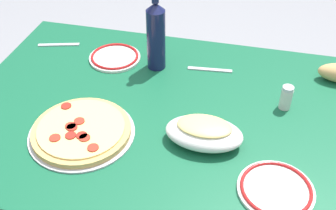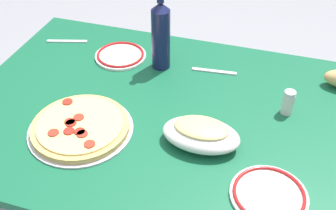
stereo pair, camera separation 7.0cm
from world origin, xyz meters
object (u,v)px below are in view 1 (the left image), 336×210
Objects in this scene: baked_pasta_dish at (204,132)px; side_plate_near at (115,57)px; side_plate_far at (276,189)px; dining_table at (168,136)px; pepperoni_pizza at (81,131)px; spice_shaker at (286,98)px; wine_bottle at (156,35)px.

baked_pasta_dish is 1.18× the size of side_plate_near.
side_plate_far is (0.23, -0.15, -0.03)m from baked_pasta_dish.
pepperoni_pizza is (-0.24, -0.17, 0.13)m from dining_table.
side_plate_far is 2.44× the size of spice_shaker.
pepperoni_pizza is 1.66× the size of side_plate_near.
dining_table is 6.66× the size of side_plate_far.
baked_pasta_dish is 2.76× the size of spice_shaker.
baked_pasta_dish is (0.14, -0.11, 0.15)m from dining_table.
baked_pasta_dish reaches higher than dining_table.
dining_table is at bearing -162.94° from spice_shaker.
spice_shaker is at bearing 43.81° from baked_pasta_dish.
side_plate_near is 2.33× the size of spice_shaker.
baked_pasta_dish reaches higher than side_plate_near.
pepperoni_pizza is 1.40× the size of baked_pasta_dish.
pepperoni_pizza reaches higher than dining_table.
side_plate_far is at bearing -8.31° from pepperoni_pizza.
side_plate_far is (0.61, -0.09, -0.01)m from pepperoni_pizza.
baked_pasta_dish is at bearing -56.07° from wine_bottle.
side_plate_near is at bearing 140.93° from side_plate_far.
spice_shaker reaches higher than baked_pasta_dish.
pepperoni_pizza is at bearing -144.58° from dining_table.
wine_bottle is (-0.11, 0.26, 0.25)m from dining_table.
side_plate_near is at bearing 136.50° from dining_table.
wine_bottle reaches higher than baked_pasta_dish.
spice_shaker reaches higher than side_plate_far.
side_plate_far is (0.47, -0.51, -0.13)m from wine_bottle.
pepperoni_pizza is 3.86× the size of spice_shaker.
pepperoni_pizza is at bearing 171.69° from side_plate_far.
side_plate_far is at bearing -32.83° from baked_pasta_dish.
side_plate_near is at bearing 137.99° from baked_pasta_dish.
pepperoni_pizza is at bearing -171.41° from baked_pasta_dish.
baked_pasta_dish is 0.71× the size of wine_bottle.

